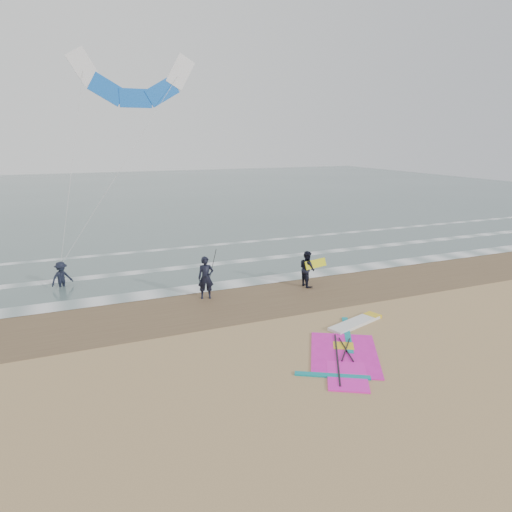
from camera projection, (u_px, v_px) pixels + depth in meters
name	position (u px, v px, depth m)	size (l,w,h in m)	color
ground	(322.00, 357.00, 14.69)	(120.00, 120.00, 0.00)	tan
sea_water	(125.00, 194.00, 57.51)	(120.00, 80.00, 0.02)	#47605E
wet_sand_band	(251.00, 299.00, 20.04)	(120.00, 5.00, 0.01)	brown
foam_waterline	(219.00, 272.00, 24.00)	(120.00, 9.15, 0.02)	white
windsurf_rig	(349.00, 345.00, 15.50)	(5.24, 4.96, 0.13)	white
person_standing	(206.00, 278.00, 19.87)	(0.69, 0.45, 1.89)	black
person_walking	(307.00, 269.00, 21.54)	(0.84, 0.65, 1.72)	black
person_wading	(61.00, 271.00, 21.38)	(1.03, 0.59, 1.60)	black
held_pole	(212.00, 267.00, 19.87)	(0.17, 0.86, 1.82)	black
carried_kiteboard	(316.00, 264.00, 21.54)	(1.30, 0.51, 0.39)	yellow
surf_kite	(134.00, 84.00, 23.22)	(7.57, 2.77, 10.12)	white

